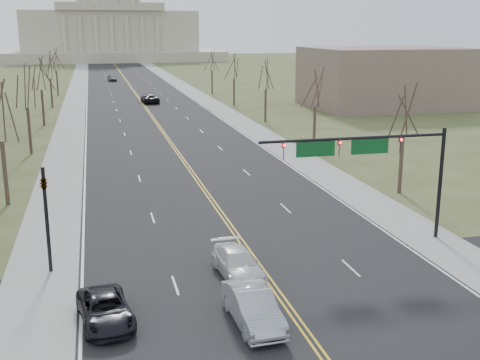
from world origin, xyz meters
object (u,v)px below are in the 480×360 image
car_far_nb (150,98)px  car_far_sb (112,78)px  car_sb_inner_lead (253,307)px  signal_mast (369,154)px  car_sb_outer_lead (105,310)px  signal_left (46,208)px  car_sb_inner_second (238,263)px

car_far_nb → car_far_sb: (-4.99, 48.89, -0.00)m
car_sb_inner_lead → signal_mast: bearing=39.0°
car_sb_inner_lead → car_sb_outer_lead: car_sb_inner_lead is taller
signal_left → car_far_nb: 78.21m
car_sb_outer_lead → car_far_nb: car_far_nb is taller
car_sb_inner_lead → car_sb_inner_second: (0.62, 5.50, -0.10)m
car_far_nb → signal_mast: bearing=91.2°
car_sb_inner_lead → car_sb_inner_second: bearing=80.7°
car_sb_inner_second → signal_mast: bearing=15.1°
car_sb_outer_lead → signal_left: bearing=104.6°
car_sb_inner_second → car_sb_outer_lead: bearing=-156.0°
signal_left → car_far_sb: bearing=86.4°
car_far_nb → car_far_sb: car_far_nb is taller
car_far_nb → car_far_sb: 49.14m
signal_mast → signal_left: 19.06m
car_sb_outer_lead → car_sb_inner_second: car_sb_inner_second is taller
car_sb_inner_lead → car_sb_inner_second: car_sb_inner_lead is taller
signal_mast → car_far_sb: 126.57m
signal_left → car_sb_inner_lead: 13.05m
signal_left → car_far_sb: 126.27m
signal_mast → car_sb_inner_second: size_ratio=2.41×
car_far_sb → car_sb_inner_lead: bearing=-95.9°
car_sb_inner_lead → car_far_nb: size_ratio=0.84×
car_sb_outer_lead → car_far_nb: 84.60m
signal_left → car_far_sb: size_ratio=1.23×
signal_left → car_sb_outer_lead: bearing=-67.8°
signal_mast → car_far_sb: size_ratio=2.48×
car_sb_outer_lead → car_sb_inner_second: (7.19, 3.82, 0.06)m
car_sb_outer_lead → car_sb_inner_second: size_ratio=0.96×
car_sb_outer_lead → car_far_nb: size_ratio=0.80×
car_sb_inner_lead → car_sb_outer_lead: (-6.57, 1.68, -0.16)m
signal_left → car_far_nb: signal_left is taller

